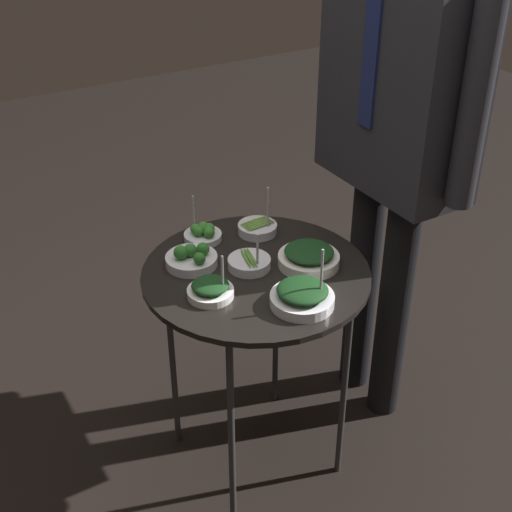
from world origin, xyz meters
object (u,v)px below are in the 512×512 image
at_px(bowl_asparagus_center, 249,263).
at_px(waiter_figure, 398,107).
at_px(bowl_spinach_front_right, 309,257).
at_px(bowl_asparagus_back_right, 258,228).
at_px(bowl_broccoli_mid_left, 203,234).
at_px(bowl_spinach_far_rim, 302,296).
at_px(bowl_broccoli_front_left, 192,258).
at_px(serving_cart, 256,287).
at_px(bowl_spinach_near_rim, 210,289).

relative_size(bowl_asparagus_center, waiter_figure, 0.07).
xyz_separation_m(bowl_spinach_front_right, bowl_asparagus_back_right, (-0.24, -0.03, -0.01)).
xyz_separation_m(bowl_broccoli_mid_left, bowl_asparagus_back_right, (0.05, 0.17, -0.01)).
bearing_deg(bowl_spinach_front_right, bowl_asparagus_back_right, -172.28).
bearing_deg(bowl_spinach_front_right, bowl_spinach_far_rim, -39.15).
distance_m(bowl_asparagus_center, bowl_spinach_far_rim, 0.23).
bearing_deg(bowl_broccoli_front_left, serving_cart, 50.04).
distance_m(serving_cart, waiter_figure, 0.68).
relative_size(bowl_spinach_near_rim, bowl_broccoli_front_left, 0.88).
distance_m(bowl_spinach_far_rim, bowl_broccoli_front_left, 0.37).
bearing_deg(bowl_broccoli_front_left, bowl_spinach_far_rim, 27.03).
xyz_separation_m(bowl_spinach_front_right, bowl_spinach_far_rim, (0.15, -0.13, 0.00)).
bearing_deg(bowl_spinach_far_rim, bowl_asparagus_center, -172.76).
bearing_deg(bowl_asparagus_center, bowl_asparagus_back_right, 142.52).
bearing_deg(serving_cart, bowl_spinach_front_right, 71.39).
relative_size(bowl_asparagus_center, bowl_broccoli_mid_left, 0.88).
xyz_separation_m(bowl_broccoli_mid_left, bowl_broccoli_front_left, (0.11, -0.09, 0.00)).
xyz_separation_m(bowl_asparagus_back_right, waiter_figure, (0.13, 0.41, 0.36)).
bearing_deg(bowl_broccoli_mid_left, bowl_asparagus_center, 11.76).
bearing_deg(waiter_figure, bowl_asparagus_back_right, -108.03).
bearing_deg(waiter_figure, bowl_broccoli_front_left, -95.78).
distance_m(bowl_spinach_far_rim, bowl_asparagus_back_right, 0.40).
xyz_separation_m(serving_cart, bowl_broccoli_mid_left, (-0.23, -0.05, 0.08)).
distance_m(bowl_spinach_front_right, bowl_asparagus_back_right, 0.24).
height_order(bowl_spinach_front_right, bowl_asparagus_back_right, bowl_asparagus_back_right).
distance_m(bowl_broccoli_mid_left, bowl_asparagus_back_right, 0.17).
relative_size(bowl_spinach_front_right, waiter_figure, 0.10).
bearing_deg(bowl_spinach_far_rim, bowl_broccoli_mid_left, -170.60).
xyz_separation_m(bowl_spinach_front_right, bowl_spinach_near_rim, (-0.00, -0.32, -0.00)).
xyz_separation_m(bowl_asparagus_center, bowl_spinach_far_rim, (0.23, 0.03, 0.01)).
height_order(bowl_asparagus_center, bowl_broccoli_mid_left, bowl_broccoli_mid_left).
relative_size(serving_cart, bowl_broccoli_front_left, 4.94).
bearing_deg(bowl_asparagus_center, bowl_broccoli_front_left, -125.02).
distance_m(bowl_spinach_front_right, bowl_spinach_near_rim, 0.32).
distance_m(bowl_broccoli_mid_left, bowl_spinach_far_rim, 0.44).
xyz_separation_m(serving_cart, waiter_figure, (-0.05, 0.52, 0.43)).
relative_size(bowl_spinach_near_rim, bowl_spinach_far_rim, 0.75).
distance_m(bowl_broccoli_front_left, waiter_figure, 0.76).
bearing_deg(bowl_spinach_near_rim, bowl_asparagus_back_right, 129.03).
xyz_separation_m(bowl_spinach_front_right, bowl_broccoli_front_left, (-0.17, -0.29, -0.00)).
distance_m(bowl_asparagus_center, waiter_figure, 0.64).
distance_m(bowl_asparagus_center, bowl_broccoli_front_left, 0.17).
relative_size(bowl_spinach_front_right, bowl_asparagus_back_right, 1.11).
bearing_deg(waiter_figure, bowl_asparagus_center, -86.91).
bearing_deg(bowl_asparagus_back_right, bowl_asparagus_center, -37.48).
height_order(bowl_spinach_far_rim, bowl_broccoli_front_left, bowl_spinach_far_rim).
bearing_deg(bowl_broccoli_mid_left, serving_cart, 12.30).
bearing_deg(bowl_spinach_front_right, bowl_broccoli_mid_left, -144.94).
bearing_deg(serving_cart, bowl_spinach_far_rim, 6.04).
bearing_deg(bowl_spinach_near_rim, waiter_figure, 98.18).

